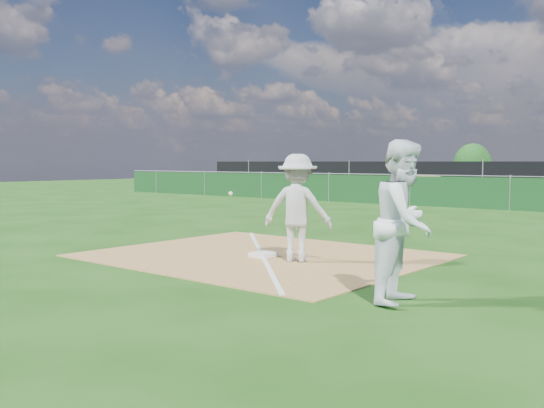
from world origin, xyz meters
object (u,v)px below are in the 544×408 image
Objects in this scene: car_mid at (533,181)px; tree_left at (472,165)px; play_at_first at (297,208)px; car_left at (461,178)px; first_base at (263,254)px; runner at (404,222)px.

tree_left reaches higher than car_mid.
play_at_first reaches higher than car_left.
car_mid is (-2.95, 26.51, 0.66)m from first_base.
first_base is 27.72m from car_left.
tree_left is at bearing 105.11° from first_base.
play_at_first is 0.74× the size of tree_left.
tree_left is at bearing 12.76° from runner.
car_left is at bearing 104.96° from first_base.
play_at_first reaches higher than car_mid.
runner is 0.67× the size of tree_left.
car_left is at bearing 13.64° from runner.
car_left is 6.28m from tree_left.
car_left is at bearing 106.54° from play_at_first.
play_at_first is 3.31m from runner.
car_mid is (4.20, -0.26, -0.09)m from car_left.
tree_left reaches higher than runner.
car_mid is at bearing 96.35° from first_base.
first_base is at bearing 179.66° from play_at_first.
runner is at bearing -23.39° from first_base.
car_mid reaches higher than first_base.
first_base is at bearing 59.32° from runner.
runner is (3.70, -1.60, 0.97)m from first_base.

